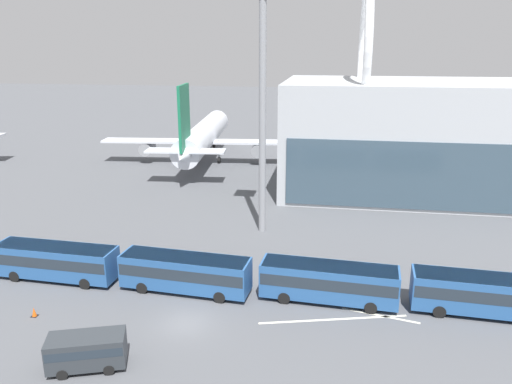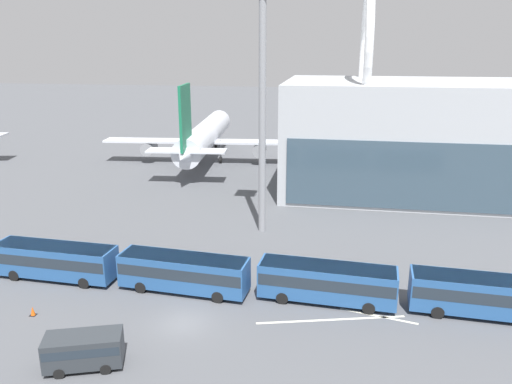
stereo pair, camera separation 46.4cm
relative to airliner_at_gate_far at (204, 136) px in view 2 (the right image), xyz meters
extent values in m
plane|color=#515459|center=(12.75, -52.92, -4.73)|extent=(440.00, 440.00, 0.00)
torus|color=white|center=(26.83, -12.31, 14.79)|extent=(1.10, 18.54, 18.54)
cylinder|color=silver|center=(-0.14, 1.53, -0.01)|extent=(7.66, 34.51, 4.57)
sphere|color=silver|center=(-1.69, 18.58, -0.01)|extent=(4.48, 4.48, 4.48)
cone|color=silver|center=(1.41, -15.52, -0.01)|extent=(5.00, 7.88, 4.34)
cube|color=silver|center=(0.05, -0.55, -0.81)|extent=(35.79, 6.85, 0.35)
cylinder|color=gray|center=(-9.88, -1.46, -2.19)|extent=(2.57, 3.90, 2.24)
cylinder|color=gray|center=(9.98, 0.35, -2.19)|extent=(2.57, 3.90, 2.24)
cube|color=#19724C|center=(1.34, -14.69, 5.43)|extent=(1.00, 6.67, 9.51)
cube|color=silver|center=(1.34, -14.69, 0.44)|extent=(12.12, 4.26, 0.28)
cylinder|color=gray|center=(-1.18, 12.96, -2.32)|extent=(0.36, 0.36, 3.70)
cylinder|color=black|center=(-1.18, 12.96, -4.18)|extent=(0.55, 1.14, 1.10)
cylinder|color=gray|center=(-2.91, -0.82, -2.32)|extent=(0.36, 0.36, 3.70)
cylinder|color=black|center=(-2.91, -0.82, -4.18)|extent=(0.55, 1.14, 1.10)
cylinder|color=gray|center=(3.01, -0.28, -2.32)|extent=(0.36, 0.36, 3.70)
cylinder|color=black|center=(3.01, -0.28, -4.18)|extent=(0.55, 1.14, 1.10)
sphere|color=silver|center=(41.58, 7.99, 0.41)|extent=(5.34, 5.34, 5.34)
cylinder|color=gray|center=(45.72, 5.37, -2.16)|extent=(0.36, 0.36, 4.04)
cylinder|color=black|center=(45.72, 5.37, -4.18)|extent=(1.17, 0.97, 1.10)
cube|color=#285693|center=(-0.93, -47.46, -2.95)|extent=(11.30, 3.29, 2.80)
cube|color=#232D38|center=(-0.93, -47.46, -2.67)|extent=(11.07, 3.31, 0.98)
cube|color=silver|center=(-0.93, -47.46, -1.61)|extent=(10.96, 3.20, 0.12)
cylinder|color=black|center=(2.59, -46.35, -4.23)|extent=(1.01, 0.35, 1.00)
cylinder|color=black|center=(2.46, -48.90, -4.23)|extent=(1.01, 0.35, 1.00)
cylinder|color=black|center=(-4.33, -46.01, -4.23)|extent=(1.01, 0.35, 1.00)
cylinder|color=black|center=(-4.46, -48.56, -4.23)|extent=(1.01, 0.35, 1.00)
cube|color=#285693|center=(11.21, -47.86, -2.95)|extent=(11.36, 3.66, 2.80)
cube|color=#232D38|center=(11.21, -47.86, -2.67)|extent=(11.14, 3.67, 0.98)
cube|color=silver|center=(11.21, -47.86, -1.61)|extent=(11.02, 3.55, 0.12)
cylinder|color=black|center=(14.77, -46.87, -4.23)|extent=(1.02, 0.38, 1.00)
cylinder|color=black|center=(14.56, -49.41, -4.23)|extent=(1.02, 0.38, 1.00)
cylinder|color=black|center=(7.86, -46.30, -4.23)|extent=(1.02, 0.38, 1.00)
cylinder|color=black|center=(7.66, -48.85, -4.23)|extent=(1.02, 0.38, 1.00)
cube|color=#285693|center=(23.36, -47.67, -2.95)|extent=(11.34, 3.53, 2.80)
cube|color=#232D38|center=(23.36, -47.67, -2.67)|extent=(11.12, 3.54, 0.98)
cube|color=silver|center=(23.36, -47.67, -1.61)|extent=(11.00, 3.42, 0.12)
cylinder|color=black|center=(26.90, -46.64, -4.23)|extent=(1.02, 0.37, 1.00)
cylinder|color=black|center=(26.72, -49.19, -4.23)|extent=(1.02, 0.37, 1.00)
cylinder|color=black|center=(19.99, -46.16, -4.23)|extent=(1.02, 0.37, 1.00)
cylinder|color=black|center=(19.81, -48.70, -4.23)|extent=(1.02, 0.37, 1.00)
cube|color=#285693|center=(35.50, -47.89, -2.95)|extent=(11.33, 3.45, 2.80)
cube|color=#232D38|center=(35.50, -47.89, -2.67)|extent=(11.10, 3.47, 0.98)
cube|color=silver|center=(35.50, -47.89, -1.61)|extent=(10.99, 3.35, 0.12)
cylinder|color=black|center=(32.13, -46.40, -4.23)|extent=(1.02, 0.36, 1.00)
cylinder|color=black|center=(31.97, -48.94, -4.23)|extent=(1.02, 0.36, 1.00)
cube|color=#2D3338|center=(7.97, -59.16, -3.42)|extent=(5.37, 3.62, 2.01)
cube|color=#232D38|center=(7.97, -59.16, -3.10)|extent=(5.24, 3.59, 0.60)
cylinder|color=black|center=(9.00, -57.74, -4.38)|extent=(0.73, 0.43, 0.70)
cylinder|color=black|center=(9.65, -59.67, -4.38)|extent=(0.73, 0.43, 0.70)
cylinder|color=black|center=(6.28, -58.66, -4.38)|extent=(0.73, 0.43, 0.70)
cylinder|color=black|center=(6.93, -60.58, -4.38)|extent=(0.73, 0.43, 0.70)
cylinder|color=gray|center=(15.56, -32.41, 8.63)|extent=(0.77, 0.77, 26.72)
cube|color=silver|center=(27.48, -49.42, -4.72)|extent=(5.95, 1.60, 0.01)
cube|color=silver|center=(23.86, -50.58, -4.72)|extent=(11.36, 3.22, 0.01)
cube|color=black|center=(0.72, -53.80, -4.71)|extent=(0.49, 0.49, 0.02)
cone|color=#EA5914|center=(0.72, -53.80, -4.34)|extent=(0.36, 0.36, 0.73)
camera|label=1|loc=(23.35, -85.27, 15.70)|focal=35.00mm
camera|label=2|loc=(23.80, -85.20, 15.70)|focal=35.00mm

